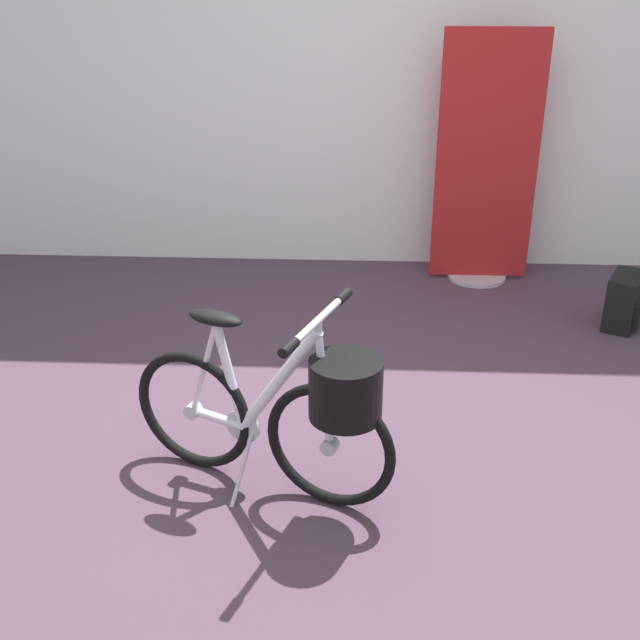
% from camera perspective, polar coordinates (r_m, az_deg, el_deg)
% --- Properties ---
extents(ground_plane, '(7.78, 7.78, 0.00)m').
position_cam_1_polar(ground_plane, '(3.18, 2.37, -11.28)').
color(ground_plane, '#473342').
extents(back_wall, '(7.78, 0.10, 3.10)m').
position_cam_1_polar(back_wall, '(4.98, 3.03, 21.42)').
color(back_wall, white).
rests_on(back_wall, ground_plane).
extents(floor_banner_stand, '(0.60, 0.36, 1.50)m').
position_cam_1_polar(floor_banner_stand, '(4.88, 11.88, 10.22)').
color(floor_banner_stand, '#B7B7BC').
rests_on(floor_banner_stand, ground_plane).
extents(folding_bike_foreground, '(1.03, 0.56, 0.77)m').
position_cam_1_polar(folding_bike_foreground, '(2.90, -2.26, -6.32)').
color(folding_bike_foreground, black).
rests_on(folding_bike_foreground, ground_plane).
extents(backpack_on_floor, '(0.27, 0.32, 0.30)m').
position_cam_1_polar(backpack_on_floor, '(4.60, 21.13, 1.27)').
color(backpack_on_floor, black).
rests_on(backpack_on_floor, ground_plane).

